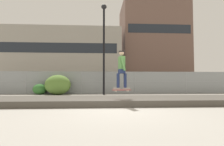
{
  "coord_description": "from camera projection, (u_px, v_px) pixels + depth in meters",
  "views": [
    {
      "loc": [
        -0.59,
        -6.2,
        1.02
      ],
      "look_at": [
        0.09,
        5.19,
        1.56
      ],
      "focal_mm": 28.63,
      "sensor_mm": 36.0,
      "label": 1
    }
  ],
  "objects": [
    {
      "name": "chain_fence",
      "position": [
        108.0,
        83.0,
        14.85
      ],
      "size": [
        22.26,
        0.06,
        1.85
      ],
      "color": "gray",
      "rests_on": "ground_plane"
    },
    {
      "name": "library_building",
      "position": [
        64.0,
        58.0,
        49.27
      ],
      "size": [
        30.94,
        11.41,
        14.97
      ],
      "color": "gray",
      "rests_on": "ground_plane"
    },
    {
      "name": "parked_car_near",
      "position": [
        73.0,
        83.0,
        18.1
      ],
      "size": [
        4.46,
        2.06,
        1.66
      ],
      "color": "maroon",
      "rests_on": "ground_plane"
    },
    {
      "name": "shrub_center",
      "position": [
        58.0,
        85.0,
        13.84
      ],
      "size": [
        1.98,
        1.62,
        1.53
      ],
      "color": "#567A33",
      "rests_on": "ground_plane"
    },
    {
      "name": "ground_plane",
      "position": [
        118.0,
        111.0,
        6.17
      ],
      "size": [
        120.0,
        120.0,
        0.0
      ],
      "primitive_type": "plane",
      "color": "#9E998E"
    },
    {
      "name": "skater",
      "position": [
        122.0,
        68.0,
        7.58
      ],
      "size": [
        0.73,
        0.61,
        1.67
      ],
      "color": "gray",
      "rests_on": "skateboard"
    },
    {
      "name": "street_lamp",
      "position": [
        104.0,
        38.0,
        13.95
      ],
      "size": [
        0.44,
        0.44,
        7.09
      ],
      "color": "black",
      "rests_on": "ground_plane"
    },
    {
      "name": "parked_car_mid",
      "position": [
        130.0,
        83.0,
        18.47
      ],
      "size": [
        4.46,
        2.06,
        1.66
      ],
      "color": "#474C54",
      "rests_on": "ground_plane"
    },
    {
      "name": "gravel_berm",
      "position": [
        114.0,
        100.0,
        8.32
      ],
      "size": [
        16.89,
        2.92,
        0.27
      ],
      "primitive_type": "cube",
      "color": "#4C473F",
      "rests_on": "ground_plane"
    },
    {
      "name": "shrub_left",
      "position": [
        40.0,
        89.0,
        13.99
      ],
      "size": [
        1.07,
        0.88,
        0.83
      ],
      "color": "#336B2D",
      "rests_on": "ground_plane"
    },
    {
      "name": "skateboard",
      "position": [
        122.0,
        90.0,
        7.53
      ],
      "size": [
        0.82,
        0.3,
        0.07
      ],
      "color": "#B22D2D"
    },
    {
      "name": "parked_car_far",
      "position": [
        192.0,
        83.0,
        18.6
      ],
      "size": [
        4.42,
        1.99,
        1.66
      ],
      "color": "#566B4C",
      "rests_on": "ground_plane"
    },
    {
      "name": "office_block",
      "position": [
        152.0,
        45.0,
        56.92
      ],
      "size": [
        19.24,
        15.34,
        25.28
      ],
      "color": "brown",
      "rests_on": "ground_plane"
    }
  ]
}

